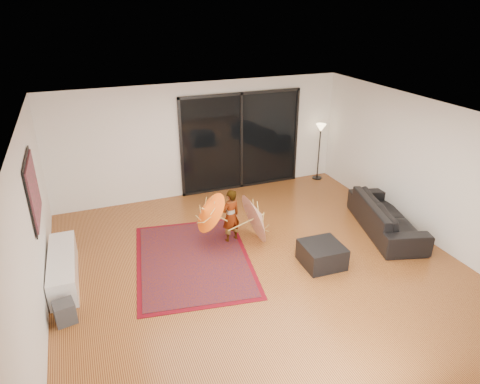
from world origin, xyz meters
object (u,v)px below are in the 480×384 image
sofa (386,216)px  ottoman (322,254)px  media_console (63,268)px  child (231,216)px

sofa → ottoman: sofa is taller
media_console → ottoman: media_console is taller
ottoman → child: (-1.24, 1.37, 0.35)m
ottoman → media_console: bearing=164.8°
media_console → ottoman: (4.33, -1.18, -0.04)m
sofa → child: (-3.11, 0.76, 0.22)m
sofa → child: child is taller
sofa → child: size_ratio=2.05×
sofa → ottoman: 1.97m
child → media_console: bearing=-12.7°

